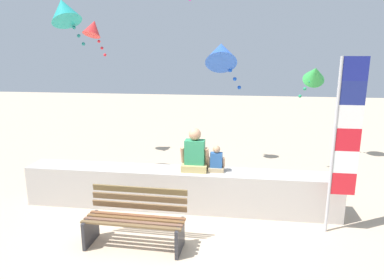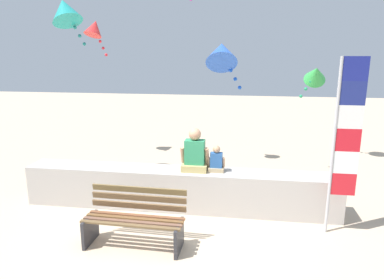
{
  "view_description": "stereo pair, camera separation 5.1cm",
  "coord_description": "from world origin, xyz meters",
  "px_view_note": "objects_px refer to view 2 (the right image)",
  "views": [
    {
      "loc": [
        1.17,
        -5.31,
        2.98
      ],
      "look_at": [
        0.25,
        1.13,
        1.38
      ],
      "focal_mm": 33.59,
      "sensor_mm": 36.0,
      "label": 1
    },
    {
      "loc": [
        1.22,
        -5.3,
        2.98
      ],
      "look_at": [
        0.25,
        1.13,
        1.38
      ],
      "focal_mm": 33.59,
      "sensor_mm": 36.0,
      "label": 2
    }
  ],
  "objects_px": {
    "flag_banner": "(344,136)",
    "kite_green": "(316,74)",
    "park_bench": "(135,220)",
    "kite_blue": "(222,53)",
    "person_child": "(216,161)",
    "kite_teal": "(65,11)",
    "person_adult": "(195,154)",
    "kite_red": "(94,28)"
  },
  "relations": [
    {
      "from": "flag_banner",
      "to": "kite_green",
      "type": "distance_m",
      "value": 3.23
    },
    {
      "from": "park_bench",
      "to": "kite_blue",
      "type": "xyz_separation_m",
      "value": [
        1.12,
        2.77,
        2.54
      ]
    },
    {
      "from": "person_child",
      "to": "kite_blue",
      "type": "height_order",
      "value": "kite_blue"
    },
    {
      "from": "flag_banner",
      "to": "kite_teal",
      "type": "distance_m",
      "value": 6.39
    },
    {
      "from": "park_bench",
      "to": "flag_banner",
      "type": "xyz_separation_m",
      "value": [
        3.22,
        0.87,
        1.27
      ]
    },
    {
      "from": "person_adult",
      "to": "person_child",
      "type": "distance_m",
      "value": 0.43
    },
    {
      "from": "kite_green",
      "to": "park_bench",
      "type": "bearing_deg",
      "value": -129.28
    },
    {
      "from": "kite_teal",
      "to": "park_bench",
      "type": "bearing_deg",
      "value": -50.95
    },
    {
      "from": "park_bench",
      "to": "kite_red",
      "type": "relative_size",
      "value": 1.52
    },
    {
      "from": "person_child",
      "to": "kite_blue",
      "type": "distance_m",
      "value": 2.36
    },
    {
      "from": "kite_red",
      "to": "kite_teal",
      "type": "xyz_separation_m",
      "value": [
        0.14,
        -1.87,
        0.27
      ]
    },
    {
      "from": "person_adult",
      "to": "kite_blue",
      "type": "distance_m",
      "value": 2.29
    },
    {
      "from": "person_child",
      "to": "flag_banner",
      "type": "relative_size",
      "value": 0.17
    },
    {
      "from": "person_child",
      "to": "kite_red",
      "type": "distance_m",
      "value": 5.64
    },
    {
      "from": "person_child",
      "to": "kite_teal",
      "type": "height_order",
      "value": "kite_teal"
    },
    {
      "from": "flag_banner",
      "to": "kite_teal",
      "type": "bearing_deg",
      "value": 159.56
    },
    {
      "from": "kite_green",
      "to": "kite_teal",
      "type": "bearing_deg",
      "value": -169.63
    },
    {
      "from": "park_bench",
      "to": "flag_banner",
      "type": "bearing_deg",
      "value": 15.11
    },
    {
      "from": "person_adult",
      "to": "flag_banner",
      "type": "relative_size",
      "value": 0.28
    },
    {
      "from": "flag_banner",
      "to": "kite_blue",
      "type": "distance_m",
      "value": 3.11
    },
    {
      "from": "kite_green",
      "to": "kite_teal",
      "type": "xyz_separation_m",
      "value": [
        -5.68,
        -1.04,
        1.41
      ]
    },
    {
      "from": "kite_green",
      "to": "kite_red",
      "type": "bearing_deg",
      "value": 171.88
    },
    {
      "from": "kite_red",
      "to": "kite_teal",
      "type": "distance_m",
      "value": 1.89
    },
    {
      "from": "kite_red",
      "to": "kite_blue",
      "type": "distance_m",
      "value": 4.25
    },
    {
      "from": "kite_blue",
      "to": "person_child",
      "type": "bearing_deg",
      "value": -88.84
    },
    {
      "from": "flag_banner",
      "to": "kite_blue",
      "type": "bearing_deg",
      "value": 137.73
    },
    {
      "from": "person_adult",
      "to": "person_child",
      "type": "bearing_deg",
      "value": 0.06
    },
    {
      "from": "person_child",
      "to": "flag_banner",
      "type": "bearing_deg",
      "value": -16.58
    },
    {
      "from": "kite_red",
      "to": "person_child",
      "type": "bearing_deg",
      "value": -42.21
    },
    {
      "from": "person_child",
      "to": "kite_red",
      "type": "xyz_separation_m",
      "value": [
        -3.69,
        3.35,
        2.63
      ]
    },
    {
      "from": "kite_red",
      "to": "kite_green",
      "type": "distance_m",
      "value": 5.99
    },
    {
      "from": "kite_teal",
      "to": "person_child",
      "type": "bearing_deg",
      "value": -22.61
    },
    {
      "from": "person_child",
      "to": "park_bench",
      "type": "bearing_deg",
      "value": -127.7
    },
    {
      "from": "person_adult",
      "to": "kite_red",
      "type": "bearing_deg",
      "value": 134.42
    },
    {
      "from": "kite_blue",
      "to": "kite_green",
      "type": "bearing_deg",
      "value": 29.73
    },
    {
      "from": "person_child",
      "to": "kite_green",
      "type": "distance_m",
      "value": 3.62
    },
    {
      "from": "kite_red",
      "to": "kite_green",
      "type": "height_order",
      "value": "kite_red"
    },
    {
      "from": "person_child",
      "to": "kite_green",
      "type": "xyz_separation_m",
      "value": [
        2.13,
        2.52,
        1.49
      ]
    },
    {
      "from": "person_child",
      "to": "kite_teal",
      "type": "distance_m",
      "value": 4.82
    },
    {
      "from": "kite_red",
      "to": "flag_banner",
      "type": "bearing_deg",
      "value": -34.53
    },
    {
      "from": "park_bench",
      "to": "kite_green",
      "type": "bearing_deg",
      "value": 50.72
    },
    {
      "from": "person_adult",
      "to": "kite_green",
      "type": "height_order",
      "value": "kite_green"
    }
  ]
}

